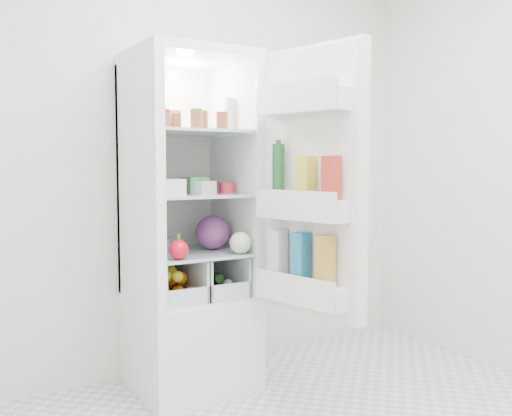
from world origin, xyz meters
TOP-DOWN VIEW (x-y plane):
  - room_walls at (0.00, 0.00)m, footprint 3.02×3.02m
  - refrigerator at (-0.20, 1.25)m, footprint 0.60×0.60m
  - shelf_low at (-0.20, 1.19)m, footprint 0.49×0.53m
  - shelf_mid at (-0.20, 1.19)m, footprint 0.49×0.53m
  - shelf_top at (-0.20, 1.19)m, footprint 0.49×0.53m
  - crisper_left at (-0.32, 1.19)m, footprint 0.23×0.46m
  - crisper_right at (-0.08, 1.19)m, footprint 0.23×0.46m
  - condiment_jars at (-0.24, 1.07)m, footprint 0.38×0.16m
  - squeeze_bottle at (0.01, 1.15)m, footprint 0.06×0.06m
  - tub_white at (-0.37, 1.03)m, footprint 0.16×0.16m
  - tub_cream at (-0.16, 1.13)m, footprint 0.15×0.15m
  - tin_red at (-0.01, 1.14)m, footprint 0.10×0.10m
  - foil_tray at (-0.36, 1.23)m, footprint 0.16×0.12m
  - tub_green at (-0.18, 1.18)m, footprint 0.11×0.15m
  - red_cabbage at (-0.07, 1.19)m, footprint 0.19×0.19m
  - bell_pepper at (-0.36, 0.97)m, footprint 0.10×0.10m
  - mushroom_bowl at (-0.36, 1.27)m, footprint 0.19×0.19m
  - salad_bag at (-0.02, 0.97)m, footprint 0.11×0.11m
  - citrus_pile at (-0.32, 1.16)m, footprint 0.20×0.31m
  - veg_pile at (-0.07, 1.18)m, footprint 0.16×0.30m
  - fridge_door at (0.16, 0.62)m, footprint 0.28×0.60m

SIDE VIEW (x-z plane):
  - veg_pile at x=-0.07m, z-range 0.51..0.61m
  - citrus_pile at x=-0.32m, z-range 0.50..0.66m
  - crisper_left at x=-0.32m, z-range 0.50..0.72m
  - crisper_right at x=-0.08m, z-range 0.50..0.72m
  - refrigerator at x=-0.20m, z-range -0.23..1.57m
  - shelf_low at x=-0.20m, z-range 0.73..0.75m
  - mushroom_bowl at x=-0.36m, z-range 0.75..0.82m
  - bell_pepper at x=-0.36m, z-range 0.75..0.84m
  - salad_bag at x=-0.02m, z-range 0.75..0.86m
  - red_cabbage at x=-0.07m, z-range 0.75..0.93m
  - shelf_mid at x=-0.20m, z-range 1.04..1.06m
  - foil_tray at x=-0.36m, z-range 1.06..1.10m
  - tin_red at x=-0.01m, z-range 1.06..1.11m
  - tub_cream at x=-0.16m, z-range 1.06..1.12m
  - fridge_door at x=0.16m, z-range 0.44..1.74m
  - tub_white at x=-0.37m, z-range 1.06..1.14m
  - tub_green at x=-0.18m, z-range 1.06..1.14m
  - shelf_top at x=-0.20m, z-range 1.37..1.39m
  - condiment_jars at x=-0.24m, z-range 1.39..1.47m
  - squeeze_bottle at x=0.01m, z-range 1.39..1.57m
  - room_walls at x=0.00m, z-range 0.29..2.90m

